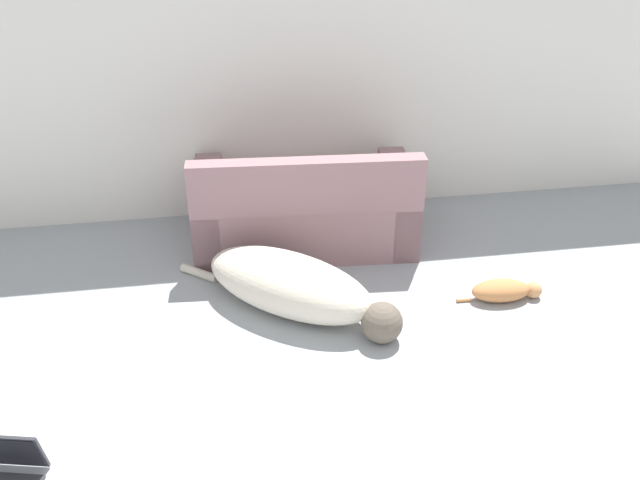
{
  "coord_description": "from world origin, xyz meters",
  "views": [
    {
      "loc": [
        -0.51,
        -1.56,
        2.77
      ],
      "look_at": [
        0.05,
        1.95,
        0.71
      ],
      "focal_mm": 40.0,
      "sensor_mm": 36.0,
      "label": 1
    }
  ],
  "objects_px": {
    "dog": "(295,286)",
    "laptop_open": "(7,469)",
    "couch": "(304,210)",
    "cat": "(504,290)"
  },
  "relations": [
    {
      "from": "dog",
      "to": "laptop_open",
      "type": "distance_m",
      "value": 1.97
    },
    {
      "from": "couch",
      "to": "dog",
      "type": "height_order",
      "value": "couch"
    },
    {
      "from": "dog",
      "to": "cat",
      "type": "xyz_separation_m",
      "value": [
        1.41,
        -0.1,
        -0.12
      ]
    },
    {
      "from": "couch",
      "to": "cat",
      "type": "xyz_separation_m",
      "value": [
        1.22,
        -0.98,
        -0.21
      ]
    },
    {
      "from": "laptop_open",
      "to": "couch",
      "type": "bearing_deg",
      "value": 63.44
    },
    {
      "from": "cat",
      "to": "laptop_open",
      "type": "xyz_separation_m",
      "value": [
        -2.97,
        -1.11,
        0.01
      ]
    },
    {
      "from": "couch",
      "to": "dog",
      "type": "relative_size",
      "value": 1.18
    },
    {
      "from": "dog",
      "to": "cat",
      "type": "distance_m",
      "value": 1.42
    },
    {
      "from": "couch",
      "to": "cat",
      "type": "distance_m",
      "value": 1.58
    },
    {
      "from": "couch",
      "to": "laptop_open",
      "type": "distance_m",
      "value": 2.72
    }
  ]
}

